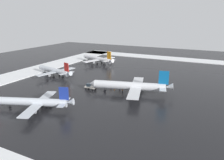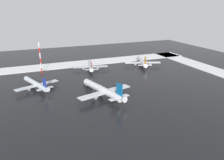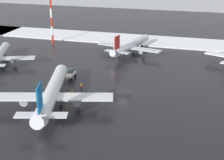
# 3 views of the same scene
# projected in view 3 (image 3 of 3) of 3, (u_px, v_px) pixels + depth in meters

# --- Properties ---
(ground_plane) EXTENTS (240.00, 240.00, 0.00)m
(ground_plane) POSITION_uv_depth(u_px,v_px,m) (123.00, 92.00, 82.97)
(ground_plane) COLOR black
(snow_bank_far) EXTENTS (152.00, 16.00, 0.31)m
(snow_bank_far) POSITION_uv_depth(u_px,v_px,m) (155.00, 41.00, 127.85)
(snow_bank_far) COLOR white
(snow_bank_far) RESTS_ON ground_plane
(airplane_parked_portside) EXTENTS (26.78, 31.87, 9.62)m
(airplane_parked_portside) POSITION_uv_depth(u_px,v_px,m) (52.00, 92.00, 74.71)
(airplane_parked_portside) COLOR silver
(airplane_parked_portside) RESTS_ON ground_plane
(airplane_parked_starboard) EXTENTS (22.01, 26.25, 7.88)m
(airplane_parked_starboard) POSITION_uv_depth(u_px,v_px,m) (131.00, 45.00, 112.80)
(airplane_parked_starboard) COLOR silver
(airplane_parked_starboard) RESTS_ON ground_plane
(pushback_tug) EXTENTS (2.36, 4.63, 2.50)m
(pushback_tug) POSITION_uv_depth(u_px,v_px,m) (70.00, 74.00, 91.15)
(pushback_tug) COLOR silver
(pushback_tug) RESTS_ON ground_plane
(ground_crew_near_tug) EXTENTS (0.36, 0.36, 1.71)m
(ground_crew_near_tug) POSITION_uv_depth(u_px,v_px,m) (81.00, 86.00, 83.81)
(ground_crew_near_tug) COLOR black
(ground_crew_near_tug) RESTS_ON ground_plane
(ground_crew_beside_wing) EXTENTS (0.36, 0.36, 1.71)m
(ground_crew_beside_wing) POSITION_uv_depth(u_px,v_px,m) (72.00, 92.00, 80.14)
(ground_crew_beside_wing) COLOR black
(ground_crew_beside_wing) RESTS_ON ground_plane
(ground_crew_by_nose_gear) EXTENTS (0.36, 0.36, 1.71)m
(ground_crew_by_nose_gear) POSITION_uv_depth(u_px,v_px,m) (60.00, 95.00, 78.70)
(ground_crew_by_nose_gear) COLOR black
(ground_crew_by_nose_gear) RESTS_ON ground_plane
(antenna_mast) EXTENTS (0.70, 0.70, 19.05)m
(antenna_mast) POSITION_uv_depth(u_px,v_px,m) (51.00, 18.00, 121.58)
(antenna_mast) COLOR red
(antenna_mast) RESTS_ON ground_plane
(traffic_cone_near_nose) EXTENTS (0.36, 0.36, 0.55)m
(traffic_cone_near_nose) POSITION_uv_depth(u_px,v_px,m) (64.00, 105.00, 75.15)
(traffic_cone_near_nose) COLOR orange
(traffic_cone_near_nose) RESTS_ON ground_plane
(traffic_cone_mid_line) EXTENTS (0.36, 0.36, 0.55)m
(traffic_cone_mid_line) POSITION_uv_depth(u_px,v_px,m) (70.00, 92.00, 82.25)
(traffic_cone_mid_line) COLOR orange
(traffic_cone_mid_line) RESTS_ON ground_plane
(traffic_cone_wingtip_side) EXTENTS (0.36, 0.36, 0.55)m
(traffic_cone_wingtip_side) POSITION_uv_depth(u_px,v_px,m) (90.00, 101.00, 77.34)
(traffic_cone_wingtip_side) COLOR orange
(traffic_cone_wingtip_side) RESTS_ON ground_plane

